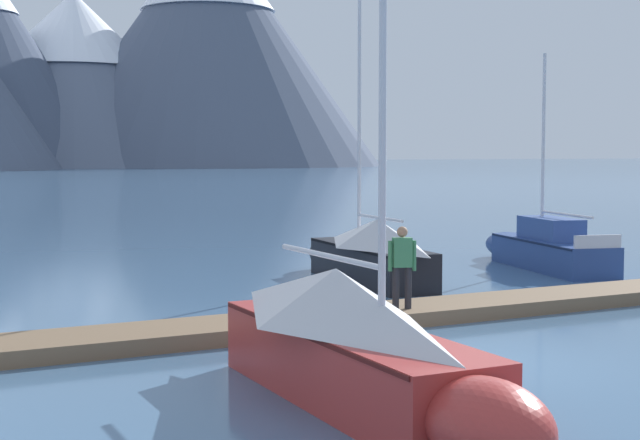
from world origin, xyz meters
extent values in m
plane|color=#426689|center=(0.00, 0.00, 0.00)|extent=(700.00, 700.00, 0.00)
cone|color=slate|center=(35.62, 221.26, 21.02)|extent=(82.57, 82.57, 42.05)
cone|color=white|center=(35.62, 221.26, 32.88)|extent=(38.03, 38.03, 18.44)
cone|color=#4C566B|center=(66.61, 211.70, 30.15)|extent=(85.58, 85.58, 60.31)
cube|color=brown|center=(0.00, 4.00, 0.15)|extent=(25.83, 2.62, 0.30)
cylinder|color=#38383D|center=(0.03, 3.29, 0.12)|extent=(24.75, 1.12, 0.24)
cylinder|color=#38383D|center=(-0.03, 4.71, 0.12)|extent=(24.75, 1.12, 0.24)
cube|color=#B2332D|center=(-2.94, -1.20, 0.53)|extent=(1.56, 5.73, 1.07)
ellipsoid|color=#B2332D|center=(-2.89, -4.38, 0.53)|extent=(1.28, 1.87, 1.01)
cube|color=#501614|center=(-2.94, -1.20, 1.03)|extent=(1.60, 5.62, 0.06)
cylinder|color=silver|center=(-2.92, -2.08, 5.10)|extent=(0.10, 0.10, 8.07)
cylinder|color=silver|center=(-2.95, -0.51, 2.00)|extent=(0.13, 3.13, 0.08)
pyramid|color=silver|center=(-2.94, -0.77, 1.46)|extent=(1.80, 4.59, 0.78)
cube|color=black|center=(3.07, 9.31, 0.51)|extent=(1.75, 5.34, 1.01)
ellipsoid|color=black|center=(3.26, 12.19, 0.51)|extent=(1.30, 1.55, 0.96)
cube|color=black|center=(3.07, 9.31, 0.97)|extent=(1.78, 5.24, 0.06)
cylinder|color=silver|center=(3.12, 10.10, 4.71)|extent=(0.10, 0.10, 7.39)
cylinder|color=silver|center=(3.04, 8.77, 1.78)|extent=(0.25, 2.65, 0.08)
pyramid|color=silver|center=(3.05, 8.91, 1.37)|extent=(1.93, 4.30, 0.73)
cube|color=navy|center=(9.28, 9.47, 0.45)|extent=(2.53, 5.42, 0.89)
ellipsoid|color=navy|center=(9.87, 12.40, 0.45)|extent=(1.71, 2.39, 0.85)
cube|color=#121D39|center=(9.28, 9.47, 0.85)|extent=(2.55, 5.33, 0.06)
cylinder|color=silver|center=(9.42, 10.14, 3.67)|extent=(0.10, 0.10, 5.55)
cylinder|color=silver|center=(9.13, 8.70, 1.70)|extent=(0.66, 2.90, 0.08)
cube|color=#2F4A8A|center=(9.31, 9.60, 1.22)|extent=(1.52, 2.52, 0.65)
cube|color=silver|center=(8.79, 6.99, 1.07)|extent=(1.38, 0.37, 0.36)
cylinder|color=#232328|center=(0.92, 3.74, 0.73)|extent=(0.14, 0.14, 0.86)
cylinder|color=#232328|center=(0.67, 3.81, 0.73)|extent=(0.14, 0.14, 0.86)
cube|color=#387A4C|center=(0.80, 3.77, 1.46)|extent=(0.43, 0.32, 0.60)
sphere|color=#A37556|center=(0.80, 3.77, 1.88)|extent=(0.22, 0.22, 0.22)
cylinder|color=#387A4C|center=(1.04, 3.70, 1.39)|extent=(0.09, 0.09, 0.62)
cylinder|color=#387A4C|center=(0.56, 3.84, 1.39)|extent=(0.09, 0.09, 0.62)
sphere|color=white|center=(-2.86, 1.65, 0.22)|extent=(0.45, 0.45, 0.45)
cylinder|color=#262628|center=(-2.86, 1.65, 0.49)|extent=(0.06, 0.06, 0.08)
camera|label=1|loc=(-8.85, -12.72, 3.51)|focal=52.85mm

